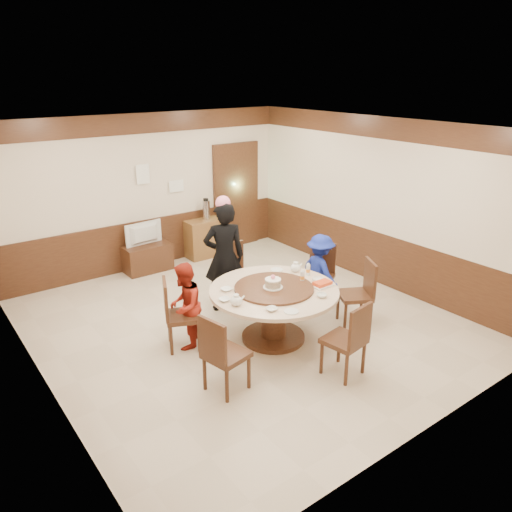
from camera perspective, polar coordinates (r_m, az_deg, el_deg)
room at (r=6.96m, az=-1.40°, el=0.23°), size 6.00×6.04×2.84m
banquet_table at (r=6.75m, az=2.04°, el=-5.47°), size 1.73×1.73×0.78m
chair_0 at (r=7.92m, az=7.15°, el=-3.39°), size 0.61×0.60×0.97m
chair_1 at (r=7.87m, az=-2.15°, el=-3.37°), size 0.48×0.49×0.97m
chair_2 at (r=6.74m, az=-8.48°, el=-7.94°), size 0.58×0.58×0.97m
chair_3 at (r=5.85m, az=-3.54°, el=-12.51°), size 0.53×0.52×0.97m
chair_4 at (r=6.20m, az=10.09°, el=-10.73°), size 0.50×0.51×0.97m
chair_5 at (r=7.38m, az=11.30°, el=-5.47°), size 0.60×0.60×0.97m
person_standing at (r=7.50m, az=-3.65°, el=-0.12°), size 0.73×0.62×1.70m
person_red at (r=6.63m, az=-8.15°, el=-5.67°), size 0.72×0.72×1.17m
person_blue at (r=7.74m, az=7.32°, el=-1.72°), size 0.47×0.78×1.17m
birthday_cake at (r=6.61m, az=1.95°, el=-3.12°), size 0.26×0.26×0.18m
teapot_left at (r=6.19m, az=-2.28°, el=-5.14°), size 0.17×0.15×0.13m
teapot_right at (r=7.23m, az=4.53°, el=-1.33°), size 0.17×0.15×0.13m
bowl_0 at (r=6.61m, az=-3.40°, el=-3.83°), size 0.14×0.14×0.04m
bowl_1 at (r=6.47m, az=7.50°, el=-4.50°), size 0.14×0.14×0.04m
bowl_2 at (r=6.08m, az=1.78°, el=-6.08°), size 0.14×0.14×0.03m
bowl_3 at (r=6.93m, az=7.03°, el=-2.71°), size 0.15×0.15×0.05m
bowl_4 at (r=6.33m, az=-3.62°, el=-5.00°), size 0.14×0.14×0.04m
saucer_near at (r=6.06m, az=4.06°, el=-6.33°), size 0.18×0.18×0.01m
saucer_far at (r=7.28m, az=2.37°, el=-1.58°), size 0.18×0.18×0.01m
shrimp_platter at (r=6.80m, az=7.60°, el=-3.19°), size 0.30×0.20×0.06m
bottle_0 at (r=6.87m, az=5.33°, el=-2.37°), size 0.06×0.06×0.16m
bottle_1 at (r=7.11m, az=5.97°, el=-1.59°), size 0.06×0.06×0.16m
tv_stand at (r=9.38m, az=-12.29°, el=-0.20°), size 0.85×0.45×0.50m
television at (r=9.23m, az=-12.50°, el=2.46°), size 0.73×0.16×0.41m
side_cabinet at (r=9.91m, az=-5.76°, el=2.08°), size 0.80×0.40×0.75m
thermos at (r=9.77m, az=-5.73°, el=5.26°), size 0.15×0.15×0.38m
notice_left at (r=9.21m, az=-12.79°, el=9.11°), size 0.25×0.00×0.35m
notice_right at (r=9.55m, az=-9.08°, el=7.90°), size 0.30×0.00×0.22m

